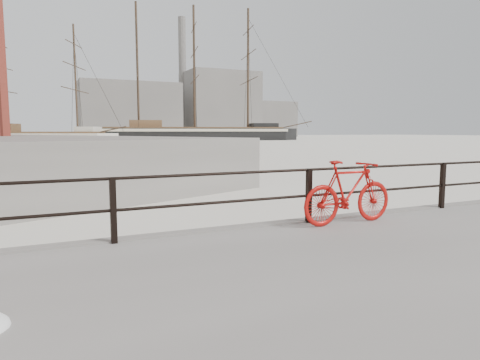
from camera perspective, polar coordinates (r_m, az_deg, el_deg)
name	(u,v)px	position (r m, az deg, el deg)	size (l,w,h in m)	color
ground	(435,222)	(10.58, 24.52, -5.15)	(400.00, 400.00, 0.00)	white
guardrail	(442,185)	(10.35, 25.37, -0.66)	(28.00, 0.10, 1.00)	black
bicycle	(349,192)	(7.99, 14.28, -1.58)	(1.93, 0.29, 1.17)	#B4100C
barque_black	(195,140)	(99.55, -6.01, 5.30)	(55.16, 18.05, 31.55)	black
schooner_mid	(40,142)	(89.29, -25.11, 4.59)	(31.65, 13.39, 22.52)	beige
industrial_west	(129,110)	(149.46, -14.57, 8.97)	(32.00, 18.00, 18.00)	gray
industrial_mid	(220,105)	(164.51, -2.69, 9.97)	(26.00, 20.00, 24.00)	gray
industrial_east	(267,119)	(178.76, 3.59, 8.08)	(20.00, 16.00, 14.00)	gray
smokestack	(183,78)	(165.64, -7.67, 13.37)	(2.80, 2.80, 44.00)	gray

